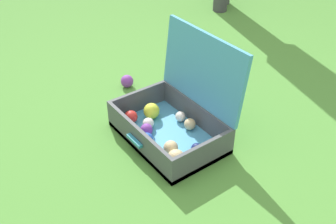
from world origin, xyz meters
TOP-DOWN VIEW (x-y plane):
  - ground_plane at (0.00, 0.00)m, footprint 16.00×16.00m
  - open_suitcase at (0.02, 0.11)m, footprint 0.55×0.44m
  - stray_ball_on_grass at (-0.52, 0.17)m, footprint 0.08×0.08m

SIDE VIEW (x-z plane):
  - ground_plane at x=0.00m, z-range 0.00..0.00m
  - stray_ball_on_grass at x=-0.52m, z-range 0.00..0.08m
  - open_suitcase at x=0.02m, z-range -0.14..0.37m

